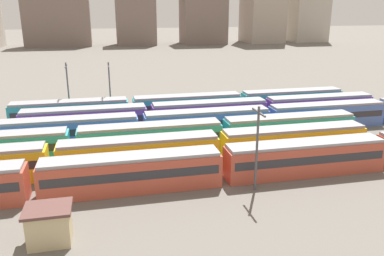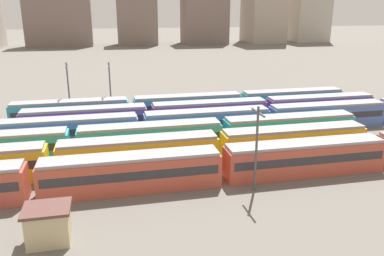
{
  "view_description": "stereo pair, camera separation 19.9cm",
  "coord_description": "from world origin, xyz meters",
  "px_view_note": "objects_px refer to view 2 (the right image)",
  "views": [
    {
      "loc": [
        4.83,
        -36.88,
        17.82
      ],
      "look_at": [
        15.98,
        13.0,
        2.04
      ],
      "focal_mm": 36.94,
      "sensor_mm": 36.0,
      "label": 1
    },
    {
      "loc": [
        5.03,
        -36.92,
        17.82
      ],
      "look_at": [
        15.98,
        13.0,
        2.04
      ],
      "focal_mm": 36.94,
      "sensor_mm": 36.0,
      "label": 2
    }
  ],
  "objects_px": {
    "train_track_1": "(139,153)",
    "train_track_0": "(380,151)",
    "train_track_3": "(327,115)",
    "train_track_2": "(151,138)",
    "train_track_5": "(188,106)",
    "catenary_pole_1": "(110,87)",
    "catenary_pole_0": "(257,144)",
    "catenary_pole_3": "(68,88)",
    "signal_hut": "(48,224)",
    "train_track_4": "(210,113)"
  },
  "relations": [
    {
      "from": "train_track_4",
      "to": "catenary_pole_3",
      "type": "distance_m",
      "value": 23.38
    },
    {
      "from": "train_track_2",
      "to": "catenary_pole_0",
      "type": "distance_m",
      "value": 16.16
    },
    {
      "from": "train_track_0",
      "to": "signal_hut",
      "type": "relative_size",
      "value": 31.25
    },
    {
      "from": "train_track_2",
      "to": "signal_hut",
      "type": "distance_m",
      "value": 20.98
    },
    {
      "from": "catenary_pole_1",
      "to": "signal_hut",
      "type": "xyz_separation_m",
      "value": [
        -5.69,
        -36.85,
        -3.55
      ]
    },
    {
      "from": "train_track_4",
      "to": "catenary_pole_1",
      "type": "height_order",
      "value": "catenary_pole_1"
    },
    {
      "from": "train_track_5",
      "to": "catenary_pole_0",
      "type": "relative_size",
      "value": 6.39
    },
    {
      "from": "catenary_pole_1",
      "to": "signal_hut",
      "type": "distance_m",
      "value": 37.45
    },
    {
      "from": "train_track_5",
      "to": "train_track_2",
      "type": "bearing_deg",
      "value": -117.3
    },
    {
      "from": "train_track_4",
      "to": "signal_hut",
      "type": "xyz_separation_m",
      "value": [
        -20.62,
        -28.75,
        -0.35
      ]
    },
    {
      "from": "train_track_2",
      "to": "train_track_3",
      "type": "relative_size",
      "value": 0.6
    },
    {
      "from": "train_track_2",
      "to": "train_track_5",
      "type": "relative_size",
      "value": 1.0
    },
    {
      "from": "train_track_1",
      "to": "train_track_4",
      "type": "bearing_deg",
      "value": 51.61
    },
    {
      "from": "train_track_3",
      "to": "train_track_2",
      "type": "bearing_deg",
      "value": -169.34
    },
    {
      "from": "train_track_3",
      "to": "train_track_5",
      "type": "xyz_separation_m",
      "value": [
        -19.57,
        10.4,
        -0.0
      ]
    },
    {
      "from": "train_track_1",
      "to": "signal_hut",
      "type": "bearing_deg",
      "value": -122.15
    },
    {
      "from": "train_track_1",
      "to": "train_track_0",
      "type": "bearing_deg",
      "value": -10.86
    },
    {
      "from": "train_track_1",
      "to": "catenary_pole_3",
      "type": "height_order",
      "value": "catenary_pole_3"
    },
    {
      "from": "train_track_5",
      "to": "catenary_pole_0",
      "type": "bearing_deg",
      "value": -88.19
    },
    {
      "from": "train_track_0",
      "to": "catenary_pole_1",
      "type": "height_order",
      "value": "catenary_pole_1"
    },
    {
      "from": "train_track_2",
      "to": "catenary_pole_1",
      "type": "bearing_deg",
      "value": 103.58
    },
    {
      "from": "train_track_2",
      "to": "train_track_1",
      "type": "bearing_deg",
      "value": -109.98
    },
    {
      "from": "train_track_3",
      "to": "catenary_pole_3",
      "type": "bearing_deg",
      "value": 160.69
    },
    {
      "from": "catenary_pole_1",
      "to": "train_track_1",
      "type": "bearing_deg",
      "value": -83.79
    },
    {
      "from": "signal_hut",
      "to": "catenary_pole_0",
      "type": "bearing_deg",
      "value": 15.32
    },
    {
      "from": "train_track_3",
      "to": "catenary_pole_1",
      "type": "distance_m",
      "value": 34.88
    },
    {
      "from": "catenary_pole_1",
      "to": "train_track_2",
      "type": "bearing_deg",
      "value": -76.42
    },
    {
      "from": "train_track_3",
      "to": "catenary_pole_3",
      "type": "xyz_separation_m",
      "value": [
        -38.74,
        13.57,
        3.26
      ]
    },
    {
      "from": "train_track_0",
      "to": "train_track_5",
      "type": "xyz_separation_m",
      "value": [
        -17.17,
        26.0,
        -0.0
      ]
    },
    {
      "from": "catenary_pole_0",
      "to": "train_track_5",
      "type": "bearing_deg",
      "value": 91.81
    },
    {
      "from": "catenary_pole_1",
      "to": "catenary_pole_3",
      "type": "height_order",
      "value": "catenary_pole_3"
    },
    {
      "from": "train_track_5",
      "to": "catenary_pole_1",
      "type": "relative_size",
      "value": 6.1
    },
    {
      "from": "train_track_1",
      "to": "catenary_pole_0",
      "type": "height_order",
      "value": "catenary_pole_0"
    },
    {
      "from": "train_track_2",
      "to": "catenary_pole_0",
      "type": "height_order",
      "value": "catenary_pole_0"
    },
    {
      "from": "catenary_pole_3",
      "to": "signal_hut",
      "type": "height_order",
      "value": "catenary_pole_3"
    },
    {
      "from": "train_track_2",
      "to": "catenary_pole_3",
      "type": "distance_m",
      "value": 22.06
    },
    {
      "from": "catenary_pole_1",
      "to": "signal_hut",
      "type": "height_order",
      "value": "catenary_pole_1"
    },
    {
      "from": "signal_hut",
      "to": "train_track_5",
      "type": "bearing_deg",
      "value": 61.79
    },
    {
      "from": "train_track_5",
      "to": "train_track_1",
      "type": "bearing_deg",
      "value": -115.55
    },
    {
      "from": "train_track_0",
      "to": "catenary_pole_0",
      "type": "xyz_separation_m",
      "value": [
        -16.26,
        -2.71,
        2.99
      ]
    },
    {
      "from": "train_track_3",
      "to": "signal_hut",
      "type": "relative_size",
      "value": 26.0
    },
    {
      "from": "train_track_0",
      "to": "train_track_5",
      "type": "height_order",
      "value": "same"
    },
    {
      "from": "train_track_5",
      "to": "catenary_pole_1",
      "type": "xyz_separation_m",
      "value": [
        -12.52,
        2.9,
        3.2
      ]
    },
    {
      "from": "catenary_pole_0",
      "to": "catenary_pole_1",
      "type": "height_order",
      "value": "catenary_pole_1"
    },
    {
      "from": "catenary_pole_0",
      "to": "train_track_0",
      "type": "bearing_deg",
      "value": 9.47
    },
    {
      "from": "train_track_0",
      "to": "train_track_1",
      "type": "height_order",
      "value": "same"
    },
    {
      "from": "train_track_0",
      "to": "train_track_5",
      "type": "relative_size",
      "value": 2.02
    },
    {
      "from": "train_track_3",
      "to": "catenary_pole_0",
      "type": "height_order",
      "value": "catenary_pole_0"
    },
    {
      "from": "catenary_pole_1",
      "to": "signal_hut",
      "type": "bearing_deg",
      "value": -98.78
    },
    {
      "from": "train_track_1",
      "to": "catenary_pole_0",
      "type": "relative_size",
      "value": 6.39
    }
  ]
}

